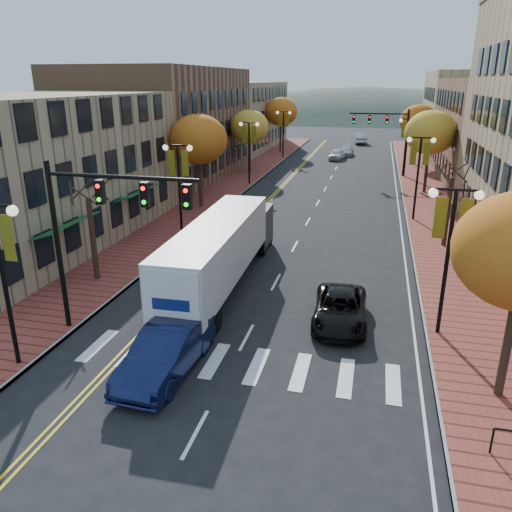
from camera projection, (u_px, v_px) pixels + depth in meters
The scene contains 28 objects.
ground at pixel (216, 395), 16.46m from camera, with size 200.00×200.00×0.00m, color black.
sidewalk_left at pixel (230, 187), 48.21m from camera, with size 4.00×85.00×0.15m, color brown.
sidewalk_right at pixel (425, 196), 44.25m from camera, with size 4.00×85.00×0.15m, color brown.
building_left_near at pixel (15, 171), 30.63m from camera, with size 12.00×22.00×9.00m, color #9E8966.
building_left_mid at pixel (165, 124), 51.38m from camera, with size 12.00×24.00×11.00m, color brown.
building_left_far at pixel (232, 116), 74.54m from camera, with size 12.00×26.00×9.50m, color #9E8966.
building_right_far at pixel (483, 113), 69.22m from camera, with size 15.00×20.00×11.00m, color #9E8966.
tree_left_a at pixel (93, 239), 25.03m from camera, with size 0.28×0.28×4.20m.
tree_left_b at pixel (199, 140), 38.63m from camera, with size 4.48×4.48×7.21m.
tree_left_c at pixel (249, 127), 53.43m from camera, with size 4.16×4.16×6.69m.
tree_left_d at pixel (281, 112), 69.74m from camera, with size 4.61×4.61×7.42m.
tree_right_b at pixel (448, 212), 30.23m from camera, with size 0.28×0.28×4.20m.
tree_right_c at pixel (431, 133), 43.83m from camera, with size 4.48×4.48×7.21m.
tree_right_d at pixel (419, 121), 58.55m from camera, with size 4.35×4.35×7.00m.
lamp_left_b at pixel (179, 173), 31.35m from camera, with size 1.96×0.36×6.05m.
lamp_left_c at pixel (249, 141), 47.85m from camera, with size 1.96×0.36×6.05m.
lamp_left_d at pixel (283, 125), 64.35m from camera, with size 1.96×0.36×6.05m.
lamp_right_a at pixel (451, 234), 18.88m from camera, with size 1.96×0.36×6.05m.
lamp_right_b at pixel (419, 162), 35.38m from camera, with size 1.96×0.36×6.05m.
lamp_right_c at pixel (408, 136), 51.88m from camera, with size 1.96×0.36×6.05m.
traffic_mast_near at pixel (99, 217), 18.78m from camera, with size 6.10×0.35×7.00m.
traffic_mast_far at pixel (388, 129), 52.11m from camera, with size 6.10×0.34×7.00m.
semi_truck at pixel (224, 246), 24.49m from camera, with size 2.60×14.41×3.59m.
navy_sedan at pixel (166, 352), 17.42m from camera, with size 1.78×5.10×1.68m, color #0E1338.
black_suv at pixel (340, 309), 21.10m from camera, with size 2.18×4.74×1.32m, color black.
car_far_white at pixel (337, 154), 64.80m from camera, with size 1.61×4.01×1.36m, color silver.
car_far_silver at pixel (347, 151), 68.22m from camera, with size 1.64×4.04×1.17m, color #A8A7AF.
car_far_oncoming at pixel (360, 139), 81.01m from camera, with size 1.74×4.99×1.64m, color #B2B3BA.
Camera 1 is at (4.55, -13.30, 9.81)m, focal length 35.00 mm.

